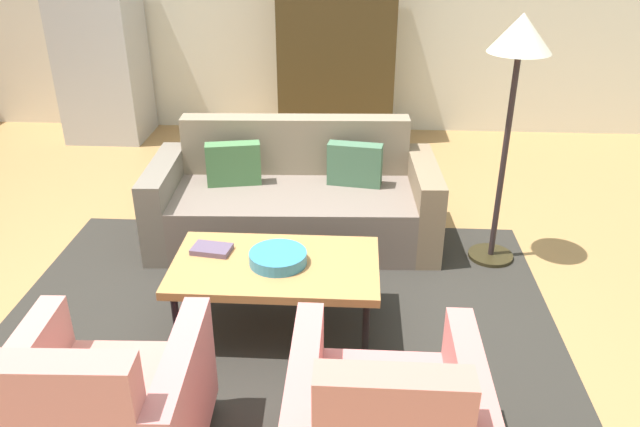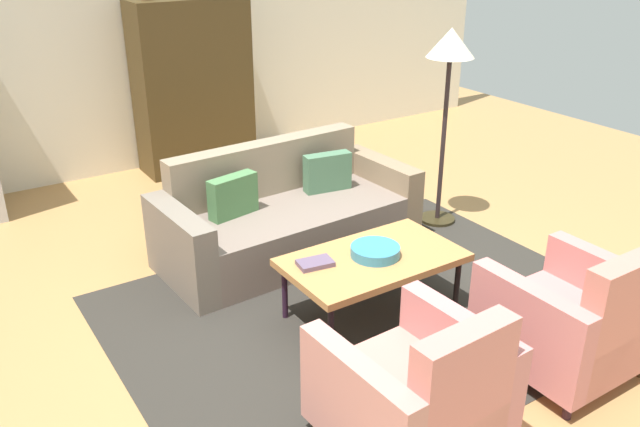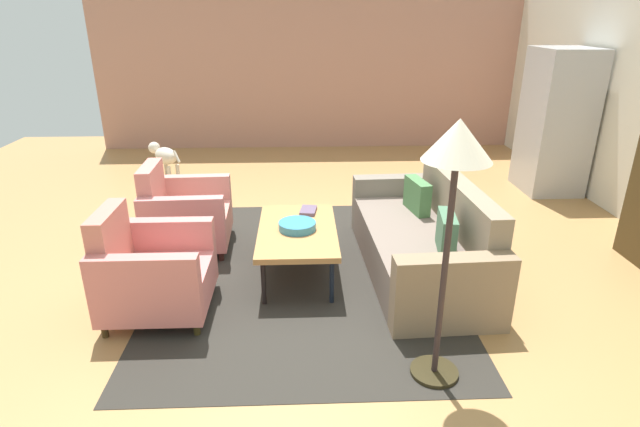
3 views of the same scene
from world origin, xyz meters
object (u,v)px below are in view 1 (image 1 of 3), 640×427
(coffee_table, at_px, (275,268))
(cabinet, at_px, (337,55))
(couch, at_px, (295,201))
(book_stack, at_px, (212,249))
(fruit_bowl, at_px, (278,258))
(floor_lamp, at_px, (518,58))
(refrigerator, at_px, (101,51))
(armchair_left, at_px, (103,420))

(coffee_table, bearing_deg, cabinet, 86.29)
(couch, bearing_deg, book_stack, 67.48)
(coffee_table, xyz_separation_m, cabinet, (0.23, 3.48, 0.49))
(fruit_bowl, distance_m, floor_lamp, 1.95)
(book_stack, bearing_deg, fruit_bowl, -14.50)
(fruit_bowl, distance_m, refrigerator, 4.08)
(cabinet, height_order, floor_lamp, cabinet)
(coffee_table, xyz_separation_m, refrigerator, (-2.24, 3.37, 0.52))
(couch, height_order, coffee_table, couch)
(coffee_table, bearing_deg, book_stack, 164.89)
(coffee_table, relative_size, refrigerator, 0.65)
(cabinet, bearing_deg, book_stack, -100.41)
(book_stack, bearing_deg, cabinet, 79.59)
(couch, distance_m, coffee_table, 1.19)
(armchair_left, xyz_separation_m, book_stack, (0.20, 1.27, 0.12))
(couch, relative_size, coffee_table, 1.78)
(couch, relative_size, refrigerator, 1.16)
(armchair_left, relative_size, book_stack, 3.55)
(fruit_bowl, bearing_deg, cabinet, 86.57)
(fruit_bowl, xyz_separation_m, floor_lamp, (1.43, 0.91, 0.96))
(coffee_table, bearing_deg, couch, 90.19)
(couch, height_order, fruit_bowl, couch)
(couch, distance_m, cabinet, 2.38)
(fruit_bowl, height_order, refrigerator, refrigerator)
(armchair_left, height_order, cabinet, cabinet)
(cabinet, bearing_deg, refrigerator, -177.57)
(fruit_bowl, relative_size, cabinet, 0.19)
(fruit_bowl, bearing_deg, refrigerator, 123.77)
(coffee_table, bearing_deg, armchair_left, -117.12)
(fruit_bowl, relative_size, refrigerator, 0.18)
(coffee_table, relative_size, cabinet, 0.67)
(coffee_table, distance_m, armchair_left, 1.31)
(book_stack, distance_m, floor_lamp, 2.24)
(coffee_table, height_order, floor_lamp, floor_lamp)
(coffee_table, height_order, cabinet, cabinet)
(armchair_left, distance_m, floor_lamp, 3.12)
(refrigerator, bearing_deg, armchair_left, -70.12)
(armchair_left, height_order, refrigerator, refrigerator)
(armchair_left, relative_size, refrigerator, 0.48)
(book_stack, distance_m, cabinet, 3.46)
(armchair_left, distance_m, cabinet, 4.75)
(armchair_left, relative_size, cabinet, 0.49)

